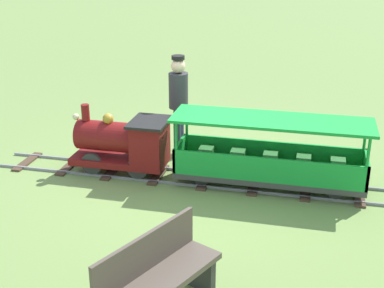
{
  "coord_description": "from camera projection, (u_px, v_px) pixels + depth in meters",
  "views": [
    {
      "loc": [
        -6.76,
        -1.51,
        3.27
      ],
      "look_at": [
        0.0,
        0.09,
        0.55
      ],
      "focal_mm": 49.3,
      "sensor_mm": 36.0,
      "label": 1
    }
  ],
  "objects": [
    {
      "name": "ground_plane",
      "position": [
        198.0,
        180.0,
        7.64
      ],
      "size": [
        60.0,
        60.0,
        0.0
      ],
      "primitive_type": "plane",
      "color": "#75934C"
    },
    {
      "name": "track",
      "position": [
        205.0,
        179.0,
        7.61
      ],
      "size": [
        0.71,
        6.4,
        0.04
      ],
      "color": "gray",
      "rests_on": "ground_plane"
    },
    {
      "name": "locomotive",
      "position": [
        125.0,
        142.0,
        7.7
      ],
      "size": [
        0.67,
        1.45,
        0.98
      ],
      "color": "maroon",
      "rests_on": "ground_plane"
    },
    {
      "name": "passenger_car",
      "position": [
        269.0,
        159.0,
        7.27
      ],
      "size": [
        0.77,
        2.7,
        0.97
      ],
      "color": "#3F3F3F",
      "rests_on": "ground_plane"
    },
    {
      "name": "conductor_person",
      "position": [
        178.0,
        98.0,
        8.17
      ],
      "size": [
        0.3,
        0.3,
        1.62
      ],
      "color": "#282D47",
      "rests_on": "ground_plane"
    },
    {
      "name": "park_bench",
      "position": [
        158.0,
        278.0,
        4.74
      ],
      "size": [
        1.35,
        0.91,
        0.82
      ],
      "color": "brown",
      "rests_on": "ground_plane"
    }
  ]
}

